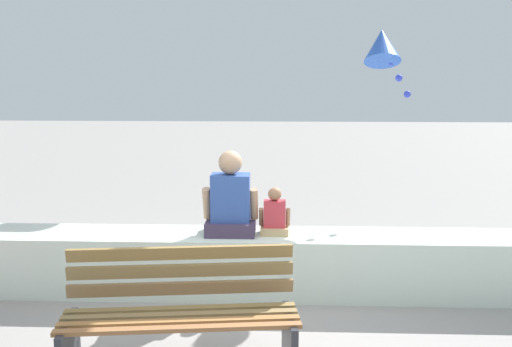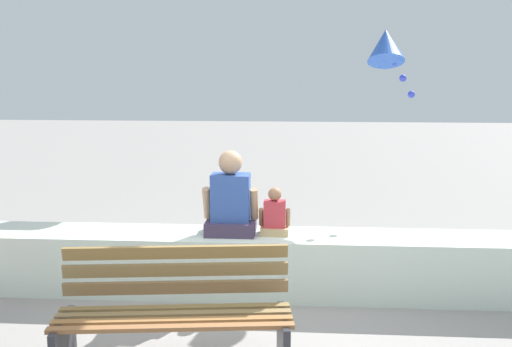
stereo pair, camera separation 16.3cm
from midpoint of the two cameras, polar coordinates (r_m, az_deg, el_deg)
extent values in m
plane|color=gray|center=(5.00, -1.10, -15.94)|extent=(40.00, 40.00, 0.00)
cube|color=silver|center=(5.89, -0.47, -8.64)|extent=(6.02, 0.62, 0.60)
cube|color=#936039|center=(4.20, -8.58, -14.56)|extent=(1.68, 0.27, 0.03)
cube|color=olive|center=(4.30, -8.47, -13.94)|extent=(1.68, 0.27, 0.03)
cube|color=olive|center=(4.41, -8.37, -13.34)|extent=(1.68, 0.27, 0.03)
cube|color=olive|center=(4.51, -8.27, -12.77)|extent=(1.68, 0.27, 0.03)
cube|color=olive|center=(4.56, -8.23, -10.86)|extent=(1.68, 0.25, 0.10)
cube|color=olive|center=(4.54, -8.25, -9.23)|extent=(1.68, 0.25, 0.10)
cube|color=olive|center=(4.52, -8.27, -7.58)|extent=(1.68, 0.25, 0.10)
cube|color=#2D2D33|center=(4.46, 2.16, -16.09)|extent=(0.11, 0.53, 0.45)
cube|color=#3C3049|center=(5.82, -3.25, -5.16)|extent=(0.48, 0.39, 0.13)
cube|color=#3353A3|center=(5.75, -3.28, -2.32)|extent=(0.37, 0.24, 0.46)
cylinder|color=tan|center=(5.76, -5.56, -2.87)|extent=(0.08, 0.18, 0.33)
cylinder|color=tan|center=(5.72, -1.01, -2.93)|extent=(0.08, 0.18, 0.33)
sphere|color=tan|center=(5.68, -3.31, 1.06)|extent=(0.23, 0.23, 0.23)
cube|color=tan|center=(5.80, 0.99, -5.48)|extent=(0.27, 0.22, 0.07)
cube|color=#C43641|center=(5.76, 0.99, -3.88)|extent=(0.21, 0.14, 0.26)
cylinder|color=#9A6C4D|center=(5.76, -0.31, -4.20)|extent=(0.04, 0.10, 0.19)
cylinder|color=#9A6C4D|center=(5.75, 2.28, -4.22)|extent=(0.04, 0.10, 0.19)
sphere|color=#9A6C4D|center=(5.71, 1.00, -1.99)|extent=(0.13, 0.13, 0.13)
cone|color=blue|center=(6.88, 11.35, 11.99)|extent=(0.43, 0.55, 0.52)
sphere|color=blue|center=(6.89, 12.14, 10.46)|extent=(0.08, 0.08, 0.08)
sphere|color=blue|center=(6.90, 12.92, 8.94)|extent=(0.08, 0.08, 0.08)
sphere|color=blue|center=(6.92, 13.68, 7.42)|extent=(0.08, 0.08, 0.08)
camera|label=1|loc=(0.08, -90.82, -0.15)|focal=41.61mm
camera|label=2|loc=(0.08, 89.18, 0.15)|focal=41.61mm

